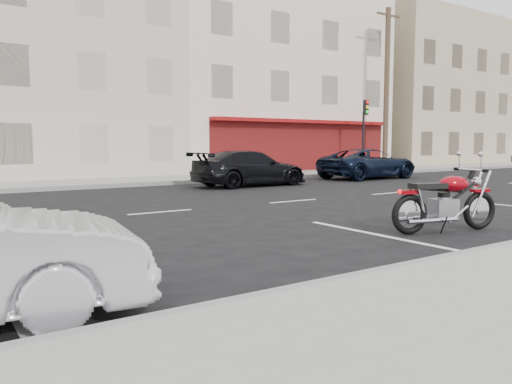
# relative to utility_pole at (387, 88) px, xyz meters

# --- Properties ---
(ground) EXTENTS (120.00, 120.00, 0.00)m
(ground) POSITION_rel_utility_pole_xyz_m (-15.50, -8.60, -4.74)
(ground) COLOR black
(ground) RESTS_ON ground
(curb_near) EXTENTS (80.00, 0.12, 0.16)m
(curb_near) POSITION_rel_utility_pole_xyz_m (-20.50, -15.60, -4.66)
(curb_near) COLOR gray
(curb_near) RESTS_ON ground
(bldg_cream) EXTENTS (12.00, 12.00, 11.50)m
(bldg_cream) POSITION_rel_utility_pole_xyz_m (-17.50, 7.70, 1.01)
(bldg_cream) COLOR #BCB79F
(bldg_cream) RESTS_ON ground
(bldg_corner) EXTENTS (14.00, 12.00, 12.50)m
(bldg_corner) POSITION_rel_utility_pole_xyz_m (-4.50, 7.70, 1.51)
(bldg_corner) COLOR beige
(bldg_corner) RESTS_ON ground
(bldg_far_east) EXTENTS (12.00, 12.00, 11.00)m
(bldg_far_east) POSITION_rel_utility_pole_xyz_m (10.50, 7.70, 0.76)
(bldg_far_east) COLOR tan
(bldg_far_east) RESTS_ON ground
(utility_pole) EXTENTS (1.80, 0.30, 9.00)m
(utility_pole) POSITION_rel_utility_pole_xyz_m (0.00, 0.00, 0.00)
(utility_pole) COLOR #422D1E
(utility_pole) RESTS_ON sidewalk_far
(traffic_light) EXTENTS (0.26, 0.30, 3.80)m
(traffic_light) POSITION_rel_utility_pole_xyz_m (-2.00, -0.27, -2.18)
(traffic_light) COLOR black
(traffic_light) RESTS_ON sidewalk_far
(fire_hydrant) EXTENTS (0.20, 0.20, 0.72)m
(fire_hydrant) POSITION_rel_utility_pole_xyz_m (-3.50, -0.10, -4.21)
(fire_hydrant) COLOR beige
(fire_hydrant) RESTS_ON sidewalk_far
(motorcycle) EXTENTS (2.26, 0.92, 1.15)m
(motorcycle) POSITION_rel_utility_pole_xyz_m (-13.45, -14.20, -4.21)
(motorcycle) COLOR black
(motorcycle) RESTS_ON ground
(suv_far) EXTENTS (4.98, 2.39, 1.37)m
(suv_far) POSITION_rel_utility_pole_xyz_m (-5.00, -3.43, -4.05)
(suv_far) COLOR black
(suv_far) RESTS_ON ground
(car_far) EXTENTS (4.69, 2.00, 1.35)m
(car_far) POSITION_rel_utility_pole_xyz_m (-11.73, -3.71, -4.07)
(car_far) COLOR black
(car_far) RESTS_ON ground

